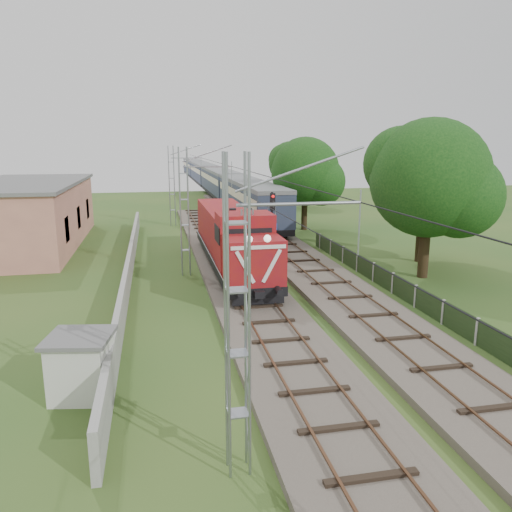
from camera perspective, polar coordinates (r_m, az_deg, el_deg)
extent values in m
plane|color=#2A511E|center=(21.35, 2.41, -9.80)|extent=(140.00, 140.00, 0.00)
cube|color=#6B6054|center=(27.76, -1.07, -4.09)|extent=(4.20, 70.00, 0.30)
cube|color=black|center=(27.70, -1.07, -3.70)|extent=(2.40, 70.00, 0.10)
cube|color=brown|center=(27.54, -2.82, -3.64)|extent=(0.08, 70.00, 0.05)
cube|color=brown|center=(27.84, 0.65, -3.45)|extent=(0.08, 70.00, 0.05)
cube|color=#6B6054|center=(41.13, 2.47, 1.44)|extent=(4.20, 80.00, 0.30)
cube|color=black|center=(41.10, 2.47, 1.72)|extent=(2.40, 80.00, 0.10)
cube|color=brown|center=(40.89, 1.32, 1.78)|extent=(0.08, 80.00, 0.05)
cube|color=brown|center=(41.29, 3.62, 1.86)|extent=(0.08, 80.00, 0.05)
cylinder|color=gray|center=(11.70, 5.04, 5.96)|extent=(3.00, 0.08, 0.08)
cylinder|color=gray|center=(31.34, -5.56, 10.14)|extent=(3.00, 0.08, 0.08)
cylinder|color=gray|center=(51.26, -8.00, 11.04)|extent=(3.00, 0.08, 0.08)
cylinder|color=black|center=(31.62, -2.78, 7.84)|extent=(0.03, 70.00, 0.03)
cylinder|color=black|center=(31.53, -2.81, 10.20)|extent=(0.03, 70.00, 0.03)
cube|color=#9E9E99|center=(32.05, -14.25, -1.08)|extent=(0.25, 40.00, 1.50)
cube|color=tan|center=(44.68, -24.71, 4.25)|extent=(8.00, 20.00, 5.00)
cube|color=#606060|center=(44.42, -25.02, 7.56)|extent=(8.40, 20.40, 0.25)
cube|color=black|center=(38.12, -20.85, 2.85)|extent=(0.10, 1.60, 1.80)
cube|color=black|center=(43.99, -19.65, 4.16)|extent=(0.10, 1.60, 1.80)
cube|color=black|center=(49.88, -18.74, 5.15)|extent=(0.10, 1.60, 1.80)
cube|color=black|center=(26.67, 17.78, -4.41)|extent=(0.05, 32.00, 1.15)
cube|color=#9E9E99|center=(40.01, 7.34, 1.69)|extent=(0.12, 0.12, 1.20)
cube|color=black|center=(32.65, -2.80, 0.01)|extent=(3.01, 17.06, 0.50)
cube|color=black|center=(27.45, -1.02, -3.09)|extent=(2.21, 3.61, 0.50)
cube|color=black|center=(38.06, -4.07, 1.35)|extent=(2.21, 3.61, 0.50)
cube|color=black|center=(24.74, 0.23, -5.11)|extent=(2.61, 0.25, 0.35)
cube|color=maroon|center=(25.35, -0.30, -0.43)|extent=(2.91, 2.51, 2.31)
sphere|color=white|center=(23.84, -0.80, 1.93)|extent=(0.36, 0.36, 0.36)
sphere|color=white|center=(24.02, 1.31, 2.01)|extent=(0.36, 0.36, 0.36)
cube|color=silver|center=(24.03, -1.23, -1.30)|extent=(1.01, 0.06, 1.68)
cube|color=silver|center=(24.29, 1.80, -1.15)|extent=(1.01, 0.06, 1.68)
cube|color=silver|center=(23.94, 0.29, 1.00)|extent=(2.71, 0.06, 0.18)
cube|color=maroon|center=(27.62, -1.30, 1.61)|extent=(3.01, 2.41, 3.21)
cube|color=black|center=(26.34, -0.83, 2.18)|extent=(2.51, 0.06, 0.90)
cube|color=maroon|center=(34.74, -3.45, 3.38)|extent=(2.81, 12.14, 2.61)
cylinder|color=black|center=(31.54, -2.69, 5.11)|extent=(0.44, 0.44, 0.40)
cylinder|color=gray|center=(26.50, -1.65, 4.99)|extent=(0.12, 0.12, 0.35)
cylinder|color=gray|center=(26.61, -0.37, 5.03)|extent=(0.12, 0.12, 0.35)
cube|color=black|center=(52.53, -0.69, 4.78)|extent=(3.11, 23.62, 0.54)
cube|color=#2E354D|center=(52.33, -0.69, 6.64)|extent=(3.22, 23.62, 2.90)
cube|color=beige|center=(52.27, -0.70, 7.22)|extent=(3.26, 22.67, 0.81)
cube|color=slate|center=(52.18, -0.70, 8.40)|extent=(3.27, 23.62, 0.38)
cube|color=black|center=(76.77, -4.20, 7.25)|extent=(3.11, 23.62, 0.54)
cube|color=#2E354D|center=(76.62, -4.23, 8.53)|extent=(3.22, 23.62, 2.90)
cube|color=beige|center=(76.59, -4.23, 8.93)|extent=(3.26, 22.67, 0.81)
cube|color=slate|center=(76.53, -4.25, 9.73)|extent=(3.27, 23.62, 0.38)
cube|color=black|center=(101.22, -6.04, 8.52)|extent=(3.11, 23.62, 0.54)
cube|color=#2E354D|center=(101.11, -6.07, 9.49)|extent=(3.22, 23.62, 2.90)
cube|color=beige|center=(101.09, -6.07, 9.79)|extent=(3.26, 22.67, 0.81)
cube|color=slate|center=(101.04, -6.09, 10.40)|extent=(3.27, 23.62, 0.38)
cube|color=black|center=(125.77, -7.17, 9.29)|extent=(3.11, 23.62, 0.54)
cube|color=#2E354D|center=(125.68, -7.19, 10.07)|extent=(3.22, 23.62, 2.90)
cube|color=beige|center=(125.66, -7.20, 10.32)|extent=(3.26, 22.67, 0.81)
cube|color=slate|center=(125.62, -7.21, 10.81)|extent=(3.27, 23.62, 0.38)
cylinder|color=black|center=(32.91, 1.82, 2.88)|extent=(0.14, 0.14, 5.12)
cube|color=black|center=(32.49, 1.91, 6.21)|extent=(0.40, 0.31, 1.13)
sphere|color=red|center=(32.33, 1.97, 6.82)|extent=(0.18, 0.18, 0.18)
sphere|color=black|center=(32.37, 1.96, 6.19)|extent=(0.18, 0.18, 0.18)
sphere|color=black|center=(32.41, 1.96, 5.56)|extent=(0.18, 0.18, 0.18)
cube|color=#1A46A1|center=(32.75, 1.96, 3.37)|extent=(0.56, 0.19, 0.41)
cube|color=silver|center=(17.73, -19.31, -11.98)|extent=(2.05, 2.05, 1.95)
cube|color=#606060|center=(17.32, -19.57, -8.77)|extent=(2.36, 2.36, 0.13)
cylinder|color=#352615|center=(32.54, 18.71, 1.42)|extent=(0.64, 0.64, 4.37)
sphere|color=#0E3510|center=(32.05, 19.21, 8.40)|extent=(7.15, 7.15, 7.15)
sphere|color=#0E3510|center=(31.98, 22.28, 6.37)|extent=(5.00, 5.00, 5.00)
sphere|color=#0E3510|center=(32.49, 16.26, 10.06)|extent=(4.65, 4.65, 4.65)
cylinder|color=#352615|center=(36.98, 18.19, 1.91)|extent=(0.49, 0.49, 3.31)
sphere|color=#0E3510|center=(36.58, 18.51, 6.55)|extent=(5.41, 5.41, 5.41)
sphere|color=#0E3510|center=(36.52, 20.54, 5.20)|extent=(3.79, 3.79, 3.79)
sphere|color=#0E3510|center=(36.89, 16.56, 7.66)|extent=(3.52, 3.52, 3.52)
cylinder|color=#352615|center=(48.66, 5.55, 5.34)|extent=(0.57, 0.57, 3.98)
sphere|color=#0E3510|center=(48.34, 5.65, 9.59)|extent=(6.51, 6.51, 6.51)
sphere|color=#0E3510|center=(47.87, 7.47, 8.43)|extent=(4.55, 4.55, 4.55)
sphere|color=#0E3510|center=(49.08, 3.97, 10.51)|extent=(4.23, 4.23, 4.23)
cylinder|color=#352615|center=(67.09, 4.32, 7.32)|extent=(0.54, 0.54, 3.86)
sphere|color=#0E3510|center=(66.85, 4.37, 10.32)|extent=(6.32, 6.32, 6.32)
sphere|color=#0E3510|center=(66.35, 5.65, 9.52)|extent=(4.42, 4.42, 4.42)
sphere|color=#0E3510|center=(67.60, 3.20, 10.95)|extent=(4.11, 4.11, 4.11)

